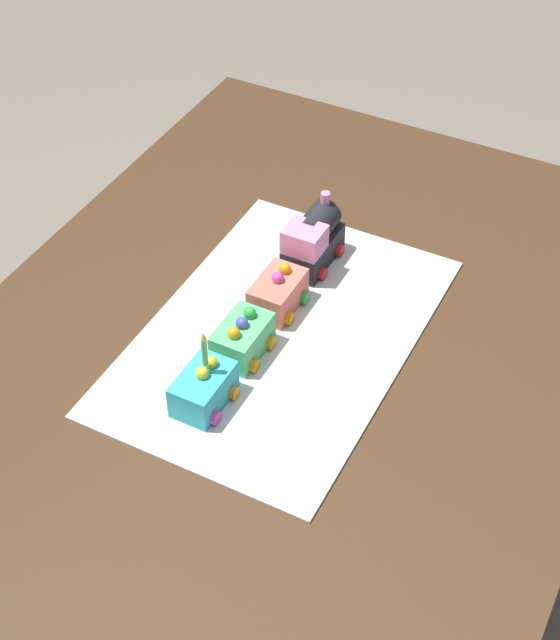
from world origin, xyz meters
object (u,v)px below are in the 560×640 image
cake_locomotive (313,240)px  cake_car_hopper_turquoise (204,389)px  cake_car_gondola_coral (278,293)px  cake_car_flatbed_mint_green (242,338)px  dining_table (284,397)px  birthday_candle (204,349)px

cake_locomotive → cake_car_hopper_turquoise: 0.36m
cake_car_gondola_coral → cake_car_flatbed_mint_green: 0.12m
dining_table → birthday_candle: (0.14, -0.05, 0.21)m
cake_car_flatbed_mint_green → birthday_candle: size_ratio=1.60×
dining_table → cake_locomotive: cake_locomotive is taller
cake_car_flatbed_mint_green → cake_locomotive: bearing=180.0°
dining_table → cake_car_flatbed_mint_green: (0.03, -0.05, 0.14)m
dining_table → cake_car_gondola_coral: size_ratio=14.00×
birthday_candle → cake_locomotive: bearing=180.0°
cake_car_gondola_coral → birthday_candle: 0.24m
cake_car_flatbed_mint_green → birthday_candle: birthday_candle is taller
dining_table → cake_car_flatbed_mint_green: size_ratio=14.00×
dining_table → cake_car_hopper_turquoise: (0.15, -0.05, 0.14)m
cake_car_gondola_coral → cake_car_flatbed_mint_green: (0.12, 0.00, 0.00)m
birthday_candle → dining_table: bearing=158.9°
cake_car_hopper_turquoise → cake_locomotive: bearing=180.0°
cake_car_gondola_coral → cake_locomotive: bearing=180.0°
cake_car_flatbed_mint_green → cake_car_hopper_turquoise: bearing=0.0°
cake_locomotive → dining_table: bearing=14.3°
cake_car_gondola_coral → cake_car_hopper_turquoise: same height
cake_locomotive → cake_car_gondola_coral: (0.13, -0.00, -0.02)m
cake_locomotive → cake_car_gondola_coral: cake_locomotive is taller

